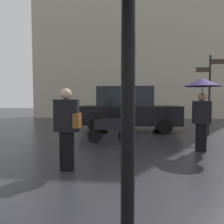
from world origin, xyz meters
TOP-DOWN VIEW (x-y plane):
  - pedestrian_with_umbrella at (1.73, 3.60)m, footprint 0.95×0.95m
  - pedestrian_with_bag at (-1.38, 1.81)m, footprint 0.49×0.24m
  - parked_scooter at (-0.84, 4.40)m, footprint 1.43×0.32m
  - parked_car_left at (-0.23, 7.17)m, footprint 4.25×1.93m
  - street_signpost at (2.90, 6.27)m, footprint 1.08×0.08m
  - building_block at (0.00, 14.29)m, footprint 14.76×2.28m

SIDE VIEW (x-z plane):
  - parked_scooter at x=-0.84m, z-range -0.06..1.17m
  - pedestrian_with_bag at x=-1.38m, z-range 0.11..1.70m
  - parked_car_left at x=-0.23m, z-range 0.00..1.93m
  - pedestrian_with_umbrella at x=1.73m, z-range 0.56..2.50m
  - street_signpost at x=2.90m, z-range 0.32..3.40m
  - building_block at x=0.00m, z-range 0.00..14.87m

